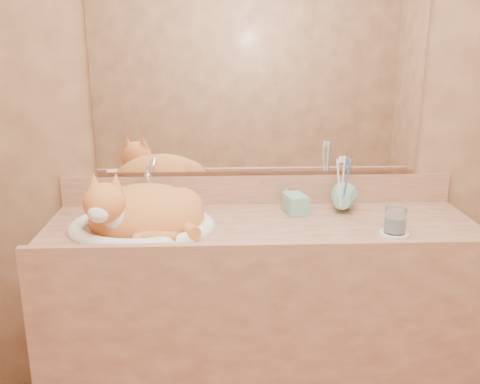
{
  "coord_description": "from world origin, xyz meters",
  "views": [
    {
      "loc": [
        -0.16,
        -1.13,
        1.52
      ],
      "look_at": [
        -0.08,
        0.7,
        0.98
      ],
      "focal_mm": 40.0,
      "sensor_mm": 36.0,
      "label": 1
    }
  ],
  "objects_px": {
    "soap_dispenser": "(301,196)",
    "water_glass": "(395,221)",
    "vanity_counter": "(261,327)",
    "sink_basin": "(141,207)",
    "cat": "(141,210)",
    "toothbrush_cup": "(342,203)"
  },
  "relations": [
    {
      "from": "soap_dispenser",
      "to": "toothbrush_cup",
      "type": "height_order",
      "value": "soap_dispenser"
    },
    {
      "from": "toothbrush_cup",
      "to": "water_glass",
      "type": "relative_size",
      "value": 1.24
    },
    {
      "from": "vanity_counter",
      "to": "sink_basin",
      "type": "height_order",
      "value": "sink_basin"
    },
    {
      "from": "toothbrush_cup",
      "to": "cat",
      "type": "bearing_deg",
      "value": -171.0
    },
    {
      "from": "vanity_counter",
      "to": "toothbrush_cup",
      "type": "relative_size",
      "value": 14.7
    },
    {
      "from": "cat",
      "to": "water_glass",
      "type": "bearing_deg",
      "value": -4.77
    },
    {
      "from": "cat",
      "to": "toothbrush_cup",
      "type": "distance_m",
      "value": 0.76
    },
    {
      "from": "soap_dispenser",
      "to": "water_glass",
      "type": "bearing_deg",
      "value": -46.88
    },
    {
      "from": "sink_basin",
      "to": "soap_dispenser",
      "type": "xyz_separation_m",
      "value": [
        0.59,
        0.1,
        0.0
      ]
    },
    {
      "from": "toothbrush_cup",
      "to": "vanity_counter",
      "type": "bearing_deg",
      "value": -163.52
    },
    {
      "from": "cat",
      "to": "soap_dispenser",
      "type": "bearing_deg",
      "value": 11.87
    },
    {
      "from": "soap_dispenser",
      "to": "water_glass",
      "type": "height_order",
      "value": "soap_dispenser"
    },
    {
      "from": "vanity_counter",
      "to": "soap_dispenser",
      "type": "xyz_separation_m",
      "value": [
        0.15,
        0.08,
        0.51
      ]
    },
    {
      "from": "sink_basin",
      "to": "cat",
      "type": "distance_m",
      "value": 0.01
    },
    {
      "from": "vanity_counter",
      "to": "sink_basin",
      "type": "relative_size",
      "value": 3.09
    },
    {
      "from": "toothbrush_cup",
      "to": "soap_dispenser",
      "type": "bearing_deg",
      "value": -175.37
    },
    {
      "from": "cat",
      "to": "toothbrush_cup",
      "type": "height_order",
      "value": "cat"
    },
    {
      "from": "sink_basin",
      "to": "cat",
      "type": "height_order",
      "value": "cat"
    },
    {
      "from": "vanity_counter",
      "to": "soap_dispenser",
      "type": "bearing_deg",
      "value": 27.74
    },
    {
      "from": "toothbrush_cup",
      "to": "water_glass",
      "type": "bearing_deg",
      "value": -57.94
    },
    {
      "from": "sink_basin",
      "to": "cat",
      "type": "xyz_separation_m",
      "value": [
        0.0,
        -0.01,
        -0.01
      ]
    },
    {
      "from": "vanity_counter",
      "to": "toothbrush_cup",
      "type": "height_order",
      "value": "toothbrush_cup"
    }
  ]
}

